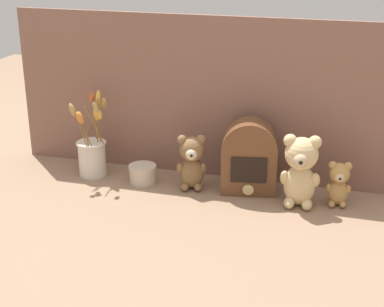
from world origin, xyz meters
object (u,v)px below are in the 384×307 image
at_px(flower_vase, 92,152).
at_px(decorative_tin_tall, 143,174).
at_px(vintage_radio, 249,158).
at_px(teddy_bear_large, 301,169).
at_px(teddy_bear_small, 339,183).
at_px(teddy_bear_medium, 192,161).

height_order(flower_vase, decorative_tin_tall, flower_vase).
xyz_separation_m(vintage_radio, decorative_tin_tall, (-0.40, -0.04, -0.10)).
bearing_deg(teddy_bear_large, decorative_tin_tall, 177.25).
xyz_separation_m(teddy_bear_small, vintage_radio, (-0.32, 0.03, 0.05)).
height_order(teddy_bear_large, vintage_radio, vintage_radio).
bearing_deg(teddy_bear_large, teddy_bear_small, 16.50).
relative_size(teddy_bear_large, vintage_radio, 0.95).
xyz_separation_m(teddy_bear_large, teddy_bear_medium, (-0.40, 0.03, -0.03)).
bearing_deg(teddy_bear_medium, teddy_bear_small, 0.70).
bearing_deg(decorative_tin_tall, teddy_bear_large, -2.75).
relative_size(teddy_bear_large, flower_vase, 0.77).
xyz_separation_m(teddy_bear_large, decorative_tin_tall, (-0.60, 0.03, -0.10)).
bearing_deg(teddy_bear_large, flower_vase, 176.91).
distance_m(teddy_bear_medium, vintage_radio, 0.21).
height_order(teddy_bear_small, decorative_tin_tall, teddy_bear_small).
distance_m(teddy_bear_small, flower_vase, 0.94).
relative_size(teddy_bear_medium, vintage_radio, 0.77).
xyz_separation_m(teddy_bear_medium, decorative_tin_tall, (-0.19, -0.00, -0.07)).
relative_size(teddy_bear_large, teddy_bear_medium, 1.24).
bearing_deg(flower_vase, teddy_bear_medium, -1.60).
height_order(teddy_bear_small, vintage_radio, vintage_radio).
height_order(teddy_bear_large, teddy_bear_medium, teddy_bear_large).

